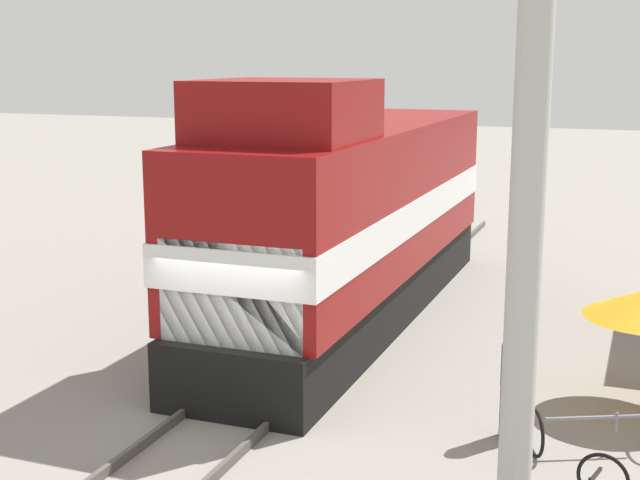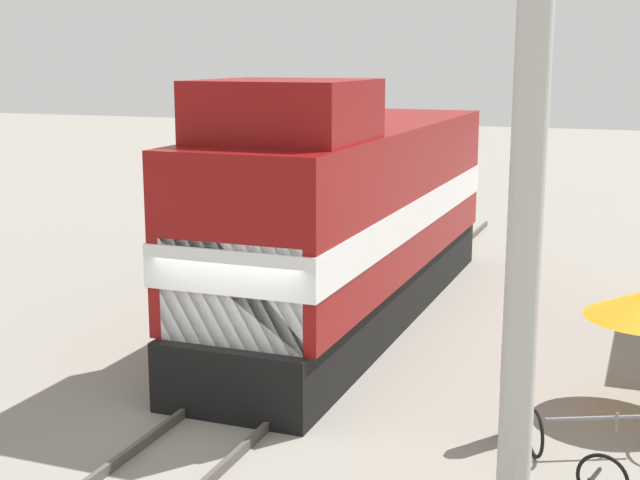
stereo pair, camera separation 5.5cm
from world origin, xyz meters
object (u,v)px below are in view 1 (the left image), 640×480
(utility_pole, at_px, (532,105))
(bicycle, at_px, (596,430))
(locomotive, at_px, (349,218))
(person_bystander, at_px, (512,380))

(utility_pole, relative_size, bicycle, 5.17)
(locomotive, height_order, utility_pole, utility_pole)
(utility_pole, height_order, bicycle, utility_pole)
(locomotive, bearing_deg, person_bystander, -48.92)
(person_bystander, distance_m, bicycle, 1.34)
(utility_pole, bearing_deg, person_bystander, 99.75)
(utility_pole, bearing_deg, locomotive, 122.76)
(locomotive, bearing_deg, utility_pole, -57.24)
(person_bystander, bearing_deg, locomotive, 131.08)
(utility_pole, height_order, person_bystander, utility_pole)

